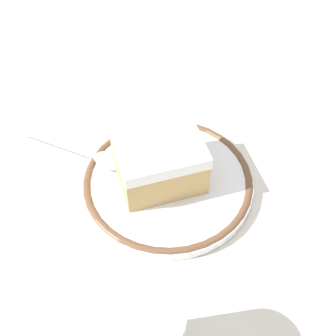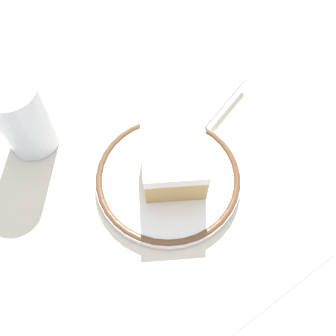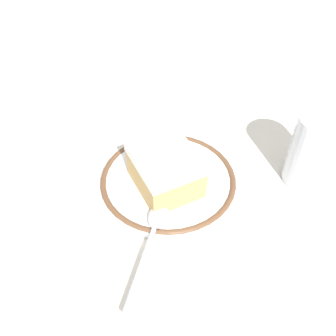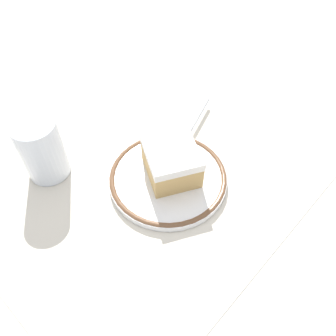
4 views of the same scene
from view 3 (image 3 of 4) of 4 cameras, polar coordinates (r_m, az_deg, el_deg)
The scene contains 6 objects.
ground_plane at distance 0.51m, azimuth 2.74°, elevation -2.42°, with size 2.40×2.40×0.00m, color #B7B2A8.
placemat at distance 0.51m, azimuth 2.75°, elevation -2.37°, with size 0.52×0.41×0.00m, color beige.
plate at distance 0.51m, azimuth 0.00°, elevation -1.91°, with size 0.18×0.18×0.01m.
cake_slice at distance 0.48m, azimuth -0.40°, elevation -0.25°, with size 0.11×0.11×0.05m.
spoon at distance 0.44m, azimuth -2.23°, elevation -9.25°, with size 0.14×0.06×0.01m.
cup at distance 0.52m, azimuth 21.09°, elevation 1.95°, with size 0.06×0.06×0.10m.
Camera 3 is at (0.30, 0.17, 0.38)m, focal length 40.53 mm.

